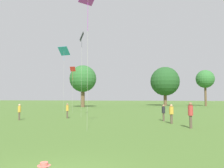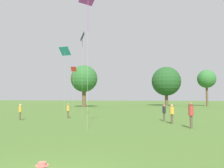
{
  "view_description": "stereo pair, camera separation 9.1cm",
  "coord_description": "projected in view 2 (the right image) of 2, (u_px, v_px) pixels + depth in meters",
  "views": [
    {
      "loc": [
        2.75,
        -4.89,
        2.2
      ],
      "look_at": [
        -0.03,
        7.91,
        3.02
      ],
      "focal_mm": 35.0,
      "sensor_mm": 36.0,
      "label": 1
    },
    {
      "loc": [
        2.84,
        -4.87,
        2.2
      ],
      "look_at": [
        -0.03,
        7.91,
        3.02
      ],
      "focal_mm": 35.0,
      "sensor_mm": 36.0,
      "label": 2
    }
  ],
  "objects": [
    {
      "name": "kite_2",
      "position": [
        82.0,
        39.0,
        23.89
      ],
      "size": [
        0.66,
        1.04,
        9.32
      ],
      "rotation": [
        0.0,
        0.0,
        4.22
      ],
      "color": "#1E2328",
      "rests_on": "ground"
    },
    {
      "name": "person_standing_5",
      "position": [
        172.0,
        112.0,
        18.39
      ],
      "size": [
        0.52,
        0.52,
        1.63
      ],
      "rotation": [
        0.0,
        0.0,
        4.01
      ],
      "color": "brown",
      "rests_on": "ground"
    },
    {
      "name": "distant_tree_0",
      "position": [
        84.0,
        79.0,
        50.79
      ],
      "size": [
        6.22,
        6.22,
        9.71
      ],
      "color": "brown",
      "rests_on": "ground"
    },
    {
      "name": "kite_4",
      "position": [
        88.0,
        0.0,
        15.11
      ],
      "size": [
        1.35,
        1.38,
        9.54
      ],
      "rotation": [
        0.0,
        0.0,
        3.23
      ],
      "color": "#B738C6",
      "rests_on": "ground"
    },
    {
      "name": "distant_tree_2",
      "position": [
        166.0,
        81.0,
        59.16
      ],
      "size": [
        7.82,
        7.82,
        10.54
      ],
      "color": "brown",
      "rests_on": "ground"
    },
    {
      "name": "person_standing_4",
      "position": [
        191.0,
        113.0,
        15.61
      ],
      "size": [
        0.43,
        0.43,
        1.86
      ],
      "rotation": [
        0.0,
        0.0,
        1.81
      ],
      "color": "brown",
      "rests_on": "ground"
    },
    {
      "name": "person_standing_1",
      "position": [
        164.0,
        111.0,
        20.38
      ],
      "size": [
        0.39,
        0.39,
        1.54
      ],
      "rotation": [
        0.0,
        0.0,
        1.87
      ],
      "color": "brown",
      "rests_on": "ground"
    },
    {
      "name": "kite_3",
      "position": [
        74.0,
        71.0,
        30.86
      ],
      "size": [
        0.79,
        0.52,
        6.55
      ],
      "rotation": [
        0.0,
        0.0,
        2.44
      ],
      "color": "red",
      "rests_on": "ground"
    },
    {
      "name": "kite_0",
      "position": [
        65.0,
        52.0,
        30.91
      ],
      "size": [
        1.57,
        1.21,
        9.3
      ],
      "rotation": [
        0.0,
        0.0,
        2.25
      ],
      "color": "#339EDB",
      "rests_on": "ground"
    },
    {
      "name": "person_standing_2",
      "position": [
        68.0,
        109.0,
        23.24
      ],
      "size": [
        0.31,
        0.31,
        1.57
      ],
      "rotation": [
        0.0,
        0.0,
        6.21
      ],
      "color": "brown",
      "rests_on": "ground"
    },
    {
      "name": "distant_tree_1",
      "position": [
        207.0,
        79.0,
        56.83
      ],
      "size": [
        4.7,
        4.7,
        9.42
      ],
      "color": "brown",
      "rests_on": "ground"
    },
    {
      "name": "person_standing_0",
      "position": [
        20.0,
        110.0,
        21.36
      ],
      "size": [
        0.41,
        0.41,
        1.57
      ],
      "rotation": [
        0.0,
        0.0,
        5.4
      ],
      "color": "brown",
      "rests_on": "ground"
    }
  ]
}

